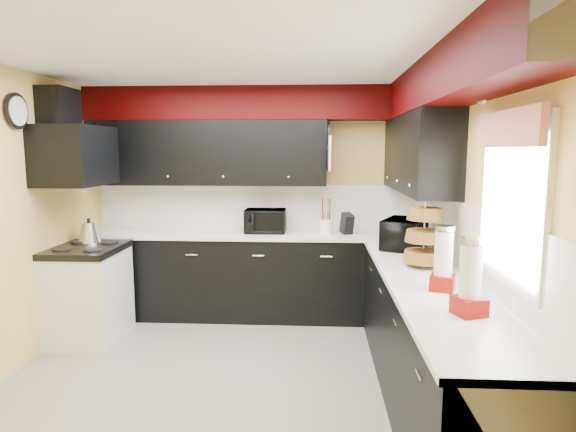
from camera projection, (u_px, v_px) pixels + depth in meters
The scene contains 35 objects.
ground at pixel (229, 379), 3.89m from camera, with size 3.60×3.60×0.00m, color gray.
wall_back at pixel (255, 201), 5.50m from camera, with size 3.60×0.06×2.50m, color #E0C666.
wall_right at pixel (464, 228), 3.61m from camera, with size 0.06×3.60×2.50m, color #E0C666.
wall_left at pixel (2, 224), 3.82m from camera, with size 0.06×3.60×2.50m, color #E0C666.
ceiling at pixel (224, 59), 3.54m from camera, with size 3.60×3.60×0.06m, color white.
cab_back at pixel (253, 276), 5.31m from camera, with size 3.60×0.60×0.90m, color black.
cab_right at pixel (428, 345), 3.44m from camera, with size 0.60×3.00×0.90m, color black.
counter_back at pixel (252, 234), 5.24m from camera, with size 3.62×0.64×0.04m, color white.
counter_right at pixel (431, 281), 3.38m from camera, with size 0.64×3.02×0.04m, color white.
splash_back at pixel (255, 207), 5.49m from camera, with size 3.60×0.02×0.50m, color white.
splash_right at pixel (462, 236), 3.62m from camera, with size 0.02×3.60×0.50m, color white.
upper_back at pixel (208, 153), 5.28m from camera, with size 2.60×0.35×0.70m, color black.
upper_right at pixel (418, 154), 4.44m from camera, with size 0.35×1.80×0.70m, color black.
soffit_back at pixel (252, 104), 5.17m from camera, with size 3.60×0.36×0.35m, color black.
soffit_right at pixel (453, 78), 3.30m from camera, with size 0.36×3.24×0.35m, color black.
stove at pixel (89, 296), 4.66m from camera, with size 0.60×0.75×0.86m, color white.
cooktop at pixel (86, 249), 4.59m from camera, with size 0.62×0.77×0.06m, color black.
hood at pixel (76, 156), 4.47m from camera, with size 0.50×0.78×0.55m, color black.
hood_duct at pixel (59, 110), 4.42m from camera, with size 0.24×0.40×0.40m, color black.
window at pixel (512, 201), 2.68m from camera, with size 0.03×0.86×0.96m, color white, non-canonical shape.
valance at pixel (507, 129), 2.63m from camera, with size 0.04×0.88×0.20m, color red.
pan_top at pixel (329, 134), 5.10m from camera, with size 0.03×0.22×0.40m, color black, non-canonical shape.
pan_mid at pixel (329, 158), 5.01m from camera, with size 0.03×0.28×0.46m, color black, non-canonical shape.
pan_low at pixel (328, 160), 5.27m from camera, with size 0.03×0.24×0.42m, color black, non-canonical shape.
cut_board at pixel (330, 153), 4.88m from camera, with size 0.03×0.26×0.35m, color white.
baskets at pixel (424, 236), 3.69m from camera, with size 0.27×0.27×0.50m, color brown, non-canonical shape.
clock at pixel (17, 111), 3.94m from camera, with size 0.03×0.30×0.30m, color black, non-canonical shape.
deco_plate at pixel (483, 86), 3.13m from camera, with size 0.03×0.24×0.24m, color white, non-canonical shape.
toaster_oven at pixel (265, 221), 5.23m from camera, with size 0.44×0.36×0.25m, color black.
microwave at pixel (404, 234), 4.37m from camera, with size 0.49×0.33×0.27m, color black.
utensil_crock at pixel (326, 227), 5.13m from camera, with size 0.14×0.14×0.15m, color white.
knife_block at pixel (347, 224), 5.13m from camera, with size 0.10×0.14×0.22m, color black.
kettle at pixel (89, 232), 4.80m from camera, with size 0.22×0.22×0.20m, color silver, non-canonical shape.
dispenser_a at pixel (443, 260), 3.06m from camera, with size 0.15×0.15×0.40m, color maroon, non-canonical shape.
dispenser_b at pixel (470, 279), 2.60m from camera, with size 0.15×0.15×0.41m, color maroon, non-canonical shape.
Camera 1 is at (0.69, -3.64, 1.84)m, focal length 30.00 mm.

